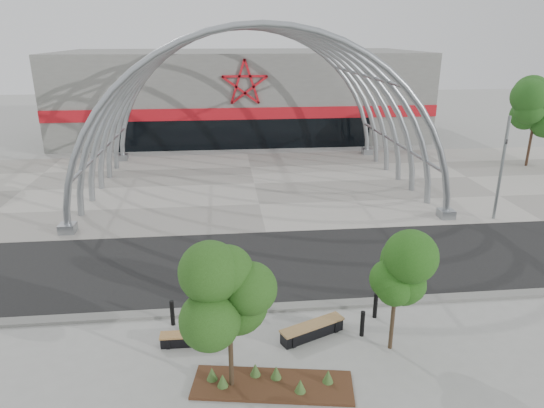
% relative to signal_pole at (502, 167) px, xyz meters
% --- Properties ---
extents(ground, '(140.00, 140.00, 0.00)m').
position_rel_signal_pole_xyz_m(ground, '(-12.53, -7.60, -2.94)').
color(ground, '#989892').
rests_on(ground, ground).
extents(road, '(140.00, 7.00, 0.02)m').
position_rel_signal_pole_xyz_m(road, '(-12.53, -4.10, -2.93)').
color(road, black).
rests_on(road, ground).
extents(forecourt, '(60.00, 17.00, 0.04)m').
position_rel_signal_pole_xyz_m(forecourt, '(-12.53, 7.90, -2.92)').
color(forecourt, gray).
rests_on(forecourt, ground).
extents(kerb, '(60.00, 0.50, 0.12)m').
position_rel_signal_pole_xyz_m(kerb, '(-12.53, -7.85, -2.88)').
color(kerb, slate).
rests_on(kerb, ground).
extents(arena_building, '(34.00, 15.24, 8.00)m').
position_rel_signal_pole_xyz_m(arena_building, '(-12.53, 25.85, 1.05)').
color(arena_building, slate).
rests_on(arena_building, ground).
extents(vault_canopy, '(20.80, 15.80, 20.36)m').
position_rel_signal_pole_xyz_m(vault_canopy, '(-12.53, 7.90, -2.93)').
color(vault_canopy, '#90969A').
rests_on(vault_canopy, ground).
extents(planting_bed, '(4.75, 2.14, 0.48)m').
position_rel_signal_pole_xyz_m(planting_bed, '(-13.45, -11.92, -2.83)').
color(planting_bed, '#3B2016').
rests_on(planting_bed, ground).
extents(signal_pole, '(0.22, 0.80, 5.63)m').
position_rel_signal_pole_xyz_m(signal_pole, '(0.00, 0.00, 0.00)').
color(signal_pole, gray).
rests_on(signal_pole, ground).
extents(street_tree_0, '(1.88, 1.88, 4.28)m').
position_rel_signal_pole_xyz_m(street_tree_0, '(-14.55, -11.84, 0.14)').
color(street_tree_0, '#2E2516').
rests_on(street_tree_0, ground).
extents(street_tree_1, '(1.63, 1.63, 3.85)m').
position_rel_signal_pole_xyz_m(street_tree_1, '(-9.44, -10.55, -0.18)').
color(street_tree_1, '#322719').
rests_on(street_tree_1, ground).
extents(bench_0, '(2.00, 0.47, 0.42)m').
position_rel_signal_pole_xyz_m(bench_0, '(-15.81, -9.70, -2.74)').
color(bench_0, black).
rests_on(bench_0, ground).
extents(bench_1, '(2.31, 1.40, 0.48)m').
position_rel_signal_pole_xyz_m(bench_1, '(-11.82, -9.68, -2.71)').
color(bench_1, black).
rests_on(bench_1, ground).
extents(bollard_0, '(0.15, 0.15, 0.93)m').
position_rel_signal_pole_xyz_m(bollard_0, '(-16.51, -8.48, -2.48)').
color(bollard_0, black).
rests_on(bollard_0, ground).
extents(bollard_1, '(0.18, 0.18, 1.12)m').
position_rel_signal_pole_xyz_m(bollard_1, '(-15.17, -6.91, -2.38)').
color(bollard_1, black).
rests_on(bollard_1, ground).
extents(bollard_2, '(0.15, 0.15, 0.92)m').
position_rel_signal_pole_xyz_m(bollard_2, '(-13.76, -7.82, -2.48)').
color(bollard_2, black).
rests_on(bollard_2, ground).
extents(bollard_3, '(0.15, 0.15, 0.94)m').
position_rel_signal_pole_xyz_m(bollard_3, '(-9.39, -8.75, -2.47)').
color(bollard_3, black).
rests_on(bollard_3, ground).
extents(bollard_4, '(0.15, 0.15, 0.92)m').
position_rel_signal_pole_xyz_m(bollard_4, '(-10.16, -9.80, -2.48)').
color(bollard_4, black).
rests_on(bollard_4, ground).
extents(bg_tree_1, '(2.70, 2.70, 5.91)m').
position_rel_signal_pole_xyz_m(bg_tree_1, '(8.47, 10.40, 1.31)').
color(bg_tree_1, black).
rests_on(bg_tree_1, ground).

